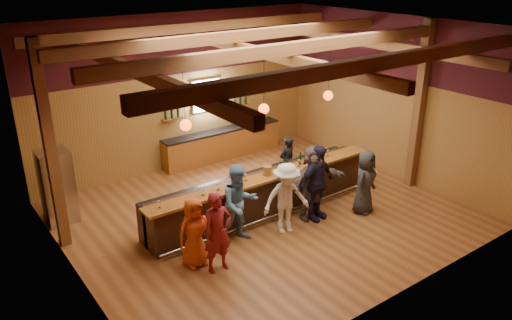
# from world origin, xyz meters

# --- Properties ---
(room) EXTENTS (9.04, 9.00, 4.52)m
(room) POSITION_xyz_m (0.00, 0.06, 3.21)
(room) COLOR brown
(room) RESTS_ON ground
(bar_counter) EXTENTS (6.30, 1.07, 1.11)m
(bar_counter) POSITION_xyz_m (0.02, 0.15, 0.52)
(bar_counter) COLOR black
(bar_counter) RESTS_ON ground
(back_bar_cabinet) EXTENTS (4.00, 0.52, 0.95)m
(back_bar_cabinet) POSITION_xyz_m (1.20, 3.72, 0.48)
(back_bar_cabinet) COLOR brown
(back_bar_cabinet) RESTS_ON ground
(window) EXTENTS (0.95, 0.09, 0.95)m
(window) POSITION_xyz_m (0.80, 3.95, 2.05)
(window) COLOR silver
(window) RESTS_ON room
(framed_pictures) EXTENTS (5.35, 0.05, 0.45)m
(framed_pictures) POSITION_xyz_m (1.67, 3.94, 2.10)
(framed_pictures) COLOR black
(framed_pictures) RESTS_ON room
(wine_shelves) EXTENTS (3.00, 0.18, 0.30)m
(wine_shelves) POSITION_xyz_m (0.80, 3.88, 1.62)
(wine_shelves) COLOR brown
(wine_shelves) RESTS_ON room
(pendant_lights) EXTENTS (4.24, 0.24, 1.37)m
(pendant_lights) POSITION_xyz_m (0.00, 0.00, 2.71)
(pendant_lights) COLOR black
(pendant_lights) RESTS_ON room
(stainless_fridge) EXTENTS (0.70, 0.70, 1.80)m
(stainless_fridge) POSITION_xyz_m (-4.10, 2.60, 0.90)
(stainless_fridge) COLOR silver
(stainless_fridge) RESTS_ON ground
(customer_orange) EXTENTS (0.76, 0.52, 1.49)m
(customer_orange) POSITION_xyz_m (-2.41, -0.90, 0.75)
(customer_orange) COLOR #BF4112
(customer_orange) RESTS_ON ground
(customer_redvest) EXTENTS (0.63, 0.42, 1.70)m
(customer_redvest) POSITION_xyz_m (-2.12, -1.33, 0.85)
(customer_redvest) COLOR maroon
(customer_redvest) RESTS_ON ground
(customer_denim) EXTENTS (0.98, 0.82, 1.81)m
(customer_denim) POSITION_xyz_m (-1.14, -0.65, 0.91)
(customer_denim) COLOR teal
(customer_denim) RESTS_ON ground
(customer_white) EXTENTS (1.22, 0.90, 1.69)m
(customer_white) POSITION_xyz_m (-0.07, -0.96, 0.85)
(customer_white) COLOR silver
(customer_white) RESTS_ON ground
(customer_navy) EXTENTS (1.16, 0.61, 1.89)m
(customer_navy) POSITION_xyz_m (0.90, -0.90, 0.94)
(customer_navy) COLOR black
(customer_navy) RESTS_ON ground
(customer_brown) EXTENTS (1.72, 0.59, 1.84)m
(customer_brown) POSITION_xyz_m (0.90, -0.78, 0.92)
(customer_brown) COLOR #5A4B48
(customer_brown) RESTS_ON ground
(customer_dark) EXTENTS (0.90, 0.73, 1.60)m
(customer_dark) POSITION_xyz_m (2.11, -1.33, 0.80)
(customer_dark) COLOR #29292B
(customer_dark) RESTS_ON ground
(bartender) EXTENTS (0.56, 0.40, 1.46)m
(bartender) POSITION_xyz_m (1.50, 0.93, 0.73)
(bartender) COLOR black
(bartender) RESTS_ON ground
(ice_bucket) EXTENTS (0.21, 0.21, 0.23)m
(ice_bucket) POSITION_xyz_m (0.02, -0.14, 1.22)
(ice_bucket) COLOR brown
(ice_bucket) RESTS_ON bar_counter
(bottle_a) EXTENTS (0.07, 0.07, 0.33)m
(bottle_a) POSITION_xyz_m (0.62, -0.11, 1.24)
(bottle_a) COLOR black
(bottle_a) RESTS_ON bar_counter
(bottle_b) EXTENTS (0.07, 0.07, 0.32)m
(bottle_b) POSITION_xyz_m (1.08, -0.08, 1.23)
(bottle_b) COLOR black
(bottle_b) RESTS_ON bar_counter
(glass_a) EXTENTS (0.08, 0.08, 0.17)m
(glass_a) POSITION_xyz_m (-2.79, -0.16, 1.23)
(glass_a) COLOR silver
(glass_a) RESTS_ON bar_counter
(glass_b) EXTENTS (0.08, 0.08, 0.17)m
(glass_b) POSITION_xyz_m (-1.78, -0.19, 1.23)
(glass_b) COLOR silver
(glass_b) RESTS_ON bar_counter
(glass_c) EXTENTS (0.09, 0.09, 0.20)m
(glass_c) POSITION_xyz_m (-1.37, -0.16, 1.25)
(glass_c) COLOR silver
(glass_c) RESTS_ON bar_counter
(glass_d) EXTENTS (0.08, 0.08, 0.19)m
(glass_d) POSITION_xyz_m (-0.78, -0.20, 1.25)
(glass_d) COLOR silver
(glass_d) RESTS_ON bar_counter
(glass_e) EXTENTS (0.08, 0.08, 0.19)m
(glass_e) POSITION_xyz_m (-0.59, -0.11, 1.25)
(glass_e) COLOR silver
(glass_e) RESTS_ON bar_counter
(glass_f) EXTENTS (0.08, 0.08, 0.19)m
(glass_f) POSITION_xyz_m (0.96, -0.17, 1.24)
(glass_f) COLOR silver
(glass_f) RESTS_ON bar_counter
(glass_g) EXTENTS (0.08, 0.08, 0.19)m
(glass_g) POSITION_xyz_m (1.42, -0.09, 1.24)
(glass_g) COLOR silver
(glass_g) RESTS_ON bar_counter
(glass_h) EXTENTS (0.08, 0.08, 0.19)m
(glass_h) POSITION_xyz_m (2.00, -0.11, 1.24)
(glass_h) COLOR silver
(glass_h) RESTS_ON bar_counter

